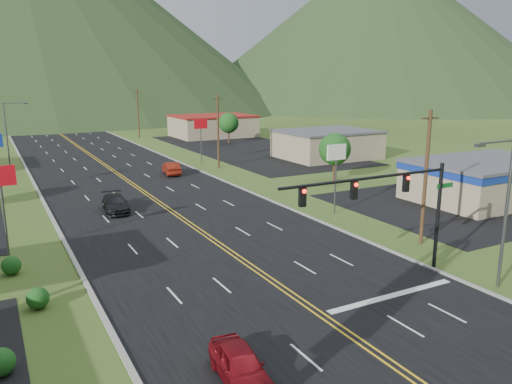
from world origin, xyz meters
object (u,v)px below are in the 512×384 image
car_red_near (240,366)px  car_dark_mid (115,204)px  streetlight_west (9,129)px  streetlight_east (504,204)px  traffic_signal (393,196)px  car_red_far (171,168)px

car_red_near → car_dark_mid: bearing=92.6°
streetlight_west → car_dark_mid: streetlight_west is taller
streetlight_east → car_red_near: streetlight_east is taller
traffic_signal → car_dark_mid: 27.01m
traffic_signal → car_red_far: size_ratio=2.69×
streetlight_east → car_red_near: size_ratio=2.10×
car_red_near → car_dark_mid: (1.79, 29.43, 0.02)m
traffic_signal → car_red_far: 39.54m
traffic_signal → streetlight_east: bearing=-40.4°
car_red_near → car_red_far: 46.21m
car_dark_mid → car_red_far: size_ratio=1.07×
car_dark_mid → car_red_far: bearing=60.5°
car_red_near → streetlight_east: bearing=10.1°
traffic_signal → streetlight_west: 58.88m
streetlight_west → car_red_far: streetlight_west is taller
car_dark_mid → traffic_signal: bearing=-59.7°
streetlight_east → car_dark_mid: 32.62m
traffic_signal → car_dark_mid: size_ratio=2.52×
streetlight_west → car_red_far: 24.76m
traffic_signal → car_red_far: bearing=90.6°
streetlight_west → streetlight_east: bearing=-69.1°
car_red_near → streetlight_west: bearing=101.0°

